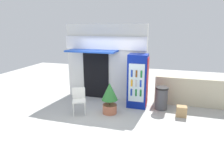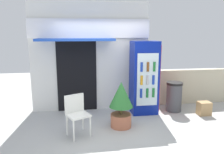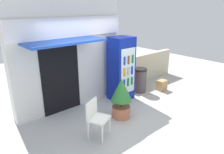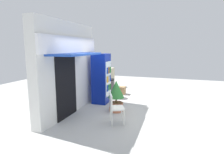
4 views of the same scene
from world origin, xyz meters
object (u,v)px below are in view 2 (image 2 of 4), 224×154
at_px(potted_plant_near_shop, 121,102).
at_px(trash_bin, 174,97).
at_px(drink_cooler, 144,78).
at_px(cardboard_box, 204,108).
at_px(plastic_chair, 77,112).

distance_m(potted_plant_near_shop, trash_bin, 1.89).
xyz_separation_m(drink_cooler, trash_bin, (0.87, -0.02, -0.57)).
relative_size(drink_cooler, potted_plant_near_shop, 1.81).
xyz_separation_m(trash_bin, cardboard_box, (0.68, -0.42, -0.24)).
relative_size(plastic_chair, cardboard_box, 2.46).
bearing_deg(drink_cooler, trash_bin, -1.41).
distance_m(plastic_chair, cardboard_box, 3.46).
bearing_deg(plastic_chair, potted_plant_near_shop, 14.59).
relative_size(plastic_chair, trash_bin, 1.07).
relative_size(plastic_chair, potted_plant_near_shop, 0.81).
relative_size(drink_cooler, cardboard_box, 5.49).
height_order(plastic_chair, potted_plant_near_shop, potted_plant_near_shop).
distance_m(potted_plant_near_shop, cardboard_box, 2.43).
xyz_separation_m(drink_cooler, cardboard_box, (1.55, -0.44, -0.80)).
bearing_deg(trash_bin, plastic_chair, -157.69).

